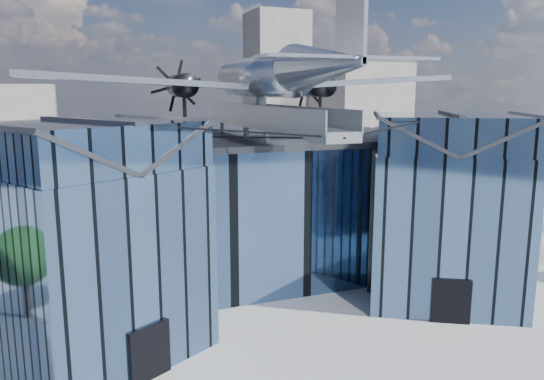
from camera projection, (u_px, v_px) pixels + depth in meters
name	position (u px, v px, depth m)	size (l,w,h in m)	color
ground_plane	(284.00, 314.00, 31.68)	(120.00, 120.00, 0.00)	gray
museum	(252.00, 204.00, 36.00)	(32.88, 24.50, 17.60)	#43638A
bg_towers	(163.00, 113.00, 76.74)	(77.00, 24.50, 26.00)	gray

